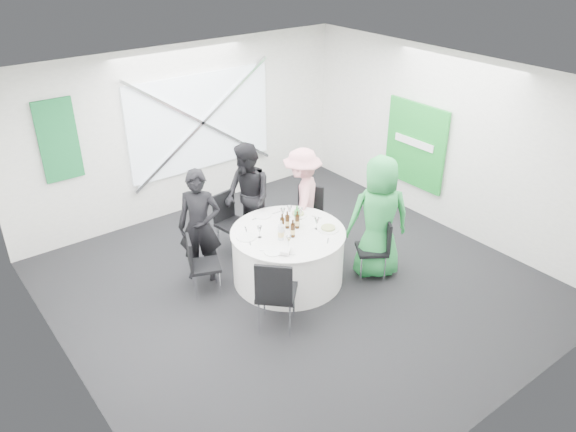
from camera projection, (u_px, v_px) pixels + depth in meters
floor at (297, 285)px, 7.76m from camera, size 6.00×6.00×0.00m
ceiling at (299, 85)px, 6.45m from camera, size 6.00×6.00×0.00m
wall_back at (184, 131)px, 9.21m from camera, size 6.00×0.00×6.00m
wall_front at (506, 310)px, 5.00m from camera, size 6.00×0.00×6.00m
wall_left at (58, 275)px, 5.50m from camera, size 0.00×6.00×6.00m
wall_right at (449, 143)px, 8.72m from camera, size 0.00×6.00×6.00m
window_panel at (201, 122)px, 9.29m from camera, size 2.60×0.03×1.60m
window_brace_a at (202, 123)px, 9.27m from camera, size 2.63×0.05×1.84m
window_brace_b at (202, 123)px, 9.27m from camera, size 2.63×0.05×1.84m
green_banner at (59, 141)px, 7.96m from camera, size 0.55×0.04×1.20m
green_sign at (415, 145)px, 9.20m from camera, size 0.05×1.20×1.40m
banquet_table at (288, 256)px, 7.73m from camera, size 1.56×1.56×0.76m
chair_back at (229, 218)px, 8.37m from camera, size 0.48×0.49×0.92m
chair_back_left at (199, 261)px, 7.38m from camera, size 0.51×0.50×0.85m
chair_back_right at (309, 212)px, 8.53m from camera, size 0.59×0.59×0.93m
chair_front_right at (378, 244)px, 7.73m from camera, size 0.57×0.56×0.89m
chair_front_left at (275, 290)px, 6.63m from camera, size 0.66×0.66×1.02m
person_man_back_left at (200, 226)px, 7.58m from camera, size 0.70×0.68×1.62m
person_man_back at (248, 198)px, 8.32m from camera, size 0.50×0.83×1.65m
person_woman_pink at (302, 198)px, 8.41m from camera, size 1.07×1.01×1.56m
person_woman_green at (379, 218)px, 7.64m from camera, size 1.03×0.92×1.77m
plate_back at (262, 215)px, 7.95m from camera, size 0.25×0.25×0.01m
plate_back_left at (246, 237)px, 7.41m from camera, size 0.26×0.26×0.01m
plate_back_right at (298, 214)px, 7.96m from camera, size 0.26×0.26×0.04m
plate_front_right at (328, 228)px, 7.59m from camera, size 0.29×0.29×0.04m
plate_front_left at (273, 251)px, 7.09m from camera, size 0.25×0.25×0.01m
napkin at (286, 251)px, 7.04m from camera, size 0.19×0.18×0.04m
beer_bottle_a at (282, 225)px, 7.48m from camera, size 0.06×0.06×0.28m
beer_bottle_b at (287, 222)px, 7.60m from camera, size 0.06×0.06×0.25m
beer_bottle_c at (297, 222)px, 7.59m from camera, size 0.06×0.06×0.25m
beer_bottle_d at (293, 230)px, 7.38m from camera, size 0.06×0.06×0.25m
green_water_bottle at (297, 218)px, 7.66m from camera, size 0.08×0.08×0.29m
clear_water_bottle at (281, 233)px, 7.31m from camera, size 0.08×0.08×0.28m
wine_glass_a at (289, 239)px, 7.13m from camera, size 0.07×0.07×0.17m
wine_glass_b at (317, 221)px, 7.56m from camera, size 0.07×0.07×0.17m
wine_glass_c at (283, 211)px, 7.80m from camera, size 0.07×0.07×0.17m
wine_glass_d at (259, 229)px, 7.36m from camera, size 0.07×0.07×0.17m
wine_glass_e at (289, 209)px, 7.86m from camera, size 0.07×0.07×0.17m
wine_glass_f at (300, 211)px, 7.81m from camera, size 0.07×0.07×0.17m
fork_a at (276, 212)px, 8.03m from camera, size 0.15×0.02×0.01m
knife_a at (257, 218)px, 7.87m from camera, size 0.15×0.03×0.01m
fork_b at (328, 241)px, 7.33m from camera, size 0.12×0.12×0.01m
knife_b at (329, 227)px, 7.65m from camera, size 0.11×0.12×0.01m
fork_c at (317, 217)px, 7.91m from camera, size 0.08×0.14×0.01m
knife_c at (292, 212)px, 8.05m from camera, size 0.09×0.14×0.01m
fork_d at (246, 229)px, 7.60m from camera, size 0.08×0.14×0.01m
knife_d at (250, 242)px, 7.29m from camera, size 0.08×0.14×0.01m
fork_e at (266, 251)px, 7.10m from camera, size 0.11×0.12×0.01m
knife_e at (290, 254)px, 7.04m from camera, size 0.10×0.13×0.01m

